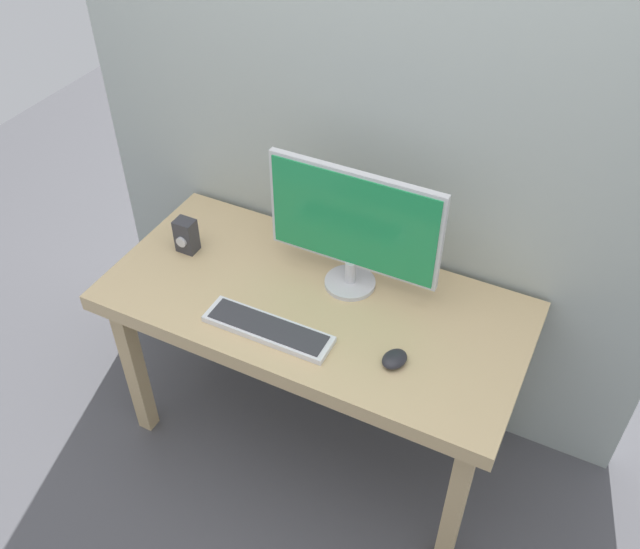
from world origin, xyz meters
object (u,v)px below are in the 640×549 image
(desk, at_px, (314,317))
(monitor, at_px, (353,226))
(keyboard_primary, at_px, (268,329))
(mouse, at_px, (395,359))
(audio_controller, at_px, (186,236))

(desk, xyz_separation_m, monitor, (0.08, 0.13, 0.33))
(desk, distance_m, keyboard_primary, 0.22)
(keyboard_primary, bearing_deg, mouse, 7.88)
(monitor, bearing_deg, desk, -120.00)
(desk, xyz_separation_m, audio_controller, (-0.52, 0.03, 0.15))
(audio_controller, bearing_deg, mouse, -11.03)
(desk, distance_m, monitor, 0.36)
(monitor, height_order, audio_controller, monitor)
(monitor, xyz_separation_m, mouse, (0.27, -0.27, -0.23))
(keyboard_primary, distance_m, audio_controller, 0.51)
(mouse, relative_size, audio_controller, 0.70)
(monitor, distance_m, keyboard_primary, 0.42)
(desk, distance_m, mouse, 0.38)
(mouse, bearing_deg, keyboard_primary, -156.52)
(mouse, bearing_deg, audio_controller, -175.43)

